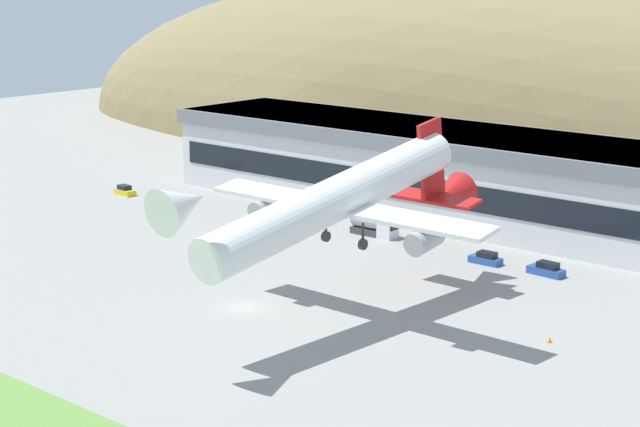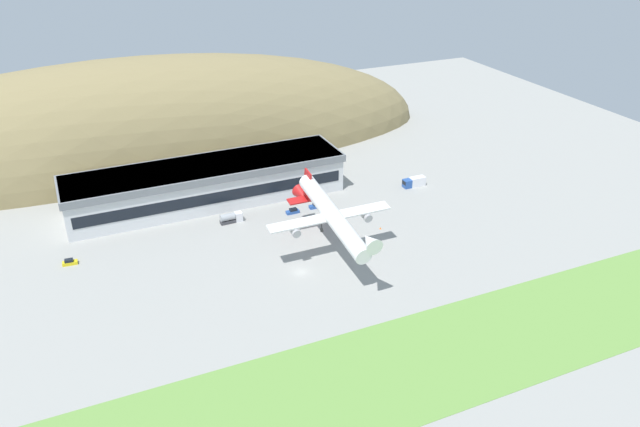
{
  "view_description": "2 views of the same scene",
  "coord_description": "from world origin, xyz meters",
  "px_view_note": "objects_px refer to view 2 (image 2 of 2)",
  "views": [
    {
      "loc": [
        76.49,
        -76.35,
        35.71
      ],
      "look_at": [
        8.3,
        2.75,
        11.05
      ],
      "focal_mm": 60.0,
      "sensor_mm": 36.0,
      "label": 1
    },
    {
      "loc": [
        -50.38,
        -125.38,
        86.98
      ],
      "look_at": [
        7.66,
        5.06,
        12.84
      ],
      "focal_mm": 35.0,
      "sensor_mm": 36.0,
      "label": 2
    }
  ],
  "objects_px": {
    "terminal_building": "(207,181)",
    "traffic_cone_0": "(380,228)",
    "service_car_2": "(316,206)",
    "fuel_truck": "(414,182)",
    "service_car_1": "(70,262)",
    "cargo_airplane": "(331,215)",
    "service_car_0": "(293,211)",
    "box_truck": "(231,218)"
  },
  "relations": [
    {
      "from": "service_car_0",
      "to": "cargo_airplane",
      "type": "bearing_deg",
      "value": -90.21
    },
    {
      "from": "service_car_1",
      "to": "fuel_truck",
      "type": "height_order",
      "value": "fuel_truck"
    },
    {
      "from": "service_car_1",
      "to": "fuel_truck",
      "type": "xyz_separation_m",
      "value": [
        108.07,
        5.24,
        0.81
      ]
    },
    {
      "from": "service_car_2",
      "to": "cargo_airplane",
      "type": "bearing_deg",
      "value": -106.04
    },
    {
      "from": "terminal_building",
      "to": "service_car_2",
      "type": "height_order",
      "value": "terminal_building"
    },
    {
      "from": "fuel_truck",
      "to": "terminal_building",
      "type": "bearing_deg",
      "value": 165.95
    },
    {
      "from": "fuel_truck",
      "to": "traffic_cone_0",
      "type": "bearing_deg",
      "value": -138.79
    },
    {
      "from": "terminal_building",
      "to": "fuel_truck",
      "type": "xyz_separation_m",
      "value": [
        65.19,
        -16.32,
        -5.6
      ]
    },
    {
      "from": "service_car_2",
      "to": "fuel_truck",
      "type": "bearing_deg",
      "value": 2.24
    },
    {
      "from": "terminal_building",
      "to": "service_car_2",
      "type": "distance_m",
      "value": 34.81
    },
    {
      "from": "fuel_truck",
      "to": "service_car_1",
      "type": "bearing_deg",
      "value": -177.23
    },
    {
      "from": "terminal_building",
      "to": "service_car_0",
      "type": "xyz_separation_m",
      "value": [
        21.28,
        -18.18,
        -6.42
      ]
    },
    {
      "from": "box_truck",
      "to": "traffic_cone_0",
      "type": "height_order",
      "value": "box_truck"
    },
    {
      "from": "service_car_1",
      "to": "traffic_cone_0",
      "type": "xyz_separation_m",
      "value": [
        83.64,
        -16.16,
        -0.36
      ]
    },
    {
      "from": "cargo_airplane",
      "to": "service_car_2",
      "type": "bearing_deg",
      "value": 73.96
    },
    {
      "from": "service_car_0",
      "to": "traffic_cone_0",
      "type": "relative_size",
      "value": 6.99
    },
    {
      "from": "traffic_cone_0",
      "to": "service_car_1",
      "type": "bearing_deg",
      "value": 169.07
    },
    {
      "from": "service_car_1",
      "to": "box_truck",
      "type": "height_order",
      "value": "box_truck"
    },
    {
      "from": "cargo_airplane",
      "to": "service_car_2",
      "type": "distance_m",
      "value": 31.6
    },
    {
      "from": "fuel_truck",
      "to": "traffic_cone_0",
      "type": "height_order",
      "value": "fuel_truck"
    },
    {
      "from": "cargo_airplane",
      "to": "service_car_1",
      "type": "xyz_separation_m",
      "value": [
        -64.06,
        24.32,
        -11.87
      ]
    },
    {
      "from": "terminal_building",
      "to": "traffic_cone_0",
      "type": "height_order",
      "value": "terminal_building"
    },
    {
      "from": "service_car_1",
      "to": "fuel_truck",
      "type": "distance_m",
      "value": 108.2
    },
    {
      "from": "service_car_2",
      "to": "traffic_cone_0",
      "type": "xyz_separation_m",
      "value": [
        11.48,
        -19.99,
        -0.39
      ]
    },
    {
      "from": "fuel_truck",
      "to": "service_car_2",
      "type": "bearing_deg",
      "value": -177.76
    },
    {
      "from": "service_car_0",
      "to": "service_car_2",
      "type": "relative_size",
      "value": 0.9
    },
    {
      "from": "terminal_building",
      "to": "traffic_cone_0",
      "type": "distance_m",
      "value": 55.94
    },
    {
      "from": "cargo_airplane",
      "to": "service_car_0",
      "type": "bearing_deg",
      "value": 89.79
    },
    {
      "from": "service_car_2",
      "to": "traffic_cone_0",
      "type": "height_order",
      "value": "service_car_2"
    },
    {
      "from": "cargo_airplane",
      "to": "service_car_1",
      "type": "bearing_deg",
      "value": 159.21
    },
    {
      "from": "cargo_airplane",
      "to": "traffic_cone_0",
      "type": "distance_m",
      "value": 24.48
    },
    {
      "from": "terminal_building",
      "to": "box_truck",
      "type": "xyz_separation_m",
      "value": [
        2.58,
        -16.22,
        -5.58
      ]
    },
    {
      "from": "fuel_truck",
      "to": "traffic_cone_0",
      "type": "xyz_separation_m",
      "value": [
        -24.44,
        -21.4,
        -1.17
      ]
    },
    {
      "from": "cargo_airplane",
      "to": "fuel_truck",
      "type": "relative_size",
      "value": 5.91
    },
    {
      "from": "fuel_truck",
      "to": "traffic_cone_0",
      "type": "distance_m",
      "value": 32.5
    },
    {
      "from": "terminal_building",
      "to": "service_car_1",
      "type": "height_order",
      "value": "terminal_building"
    },
    {
      "from": "service_car_1",
      "to": "traffic_cone_0",
      "type": "height_order",
      "value": "service_car_1"
    },
    {
      "from": "box_truck",
      "to": "service_car_1",
      "type": "bearing_deg",
      "value": -173.31
    },
    {
      "from": "terminal_building",
      "to": "service_car_0",
      "type": "bearing_deg",
      "value": -40.51
    },
    {
      "from": "cargo_airplane",
      "to": "service_car_0",
      "type": "xyz_separation_m",
      "value": [
        0.1,
        27.7,
        -11.88
      ]
    },
    {
      "from": "cargo_airplane",
      "to": "fuel_truck",
      "type": "distance_m",
      "value": 54.16
    },
    {
      "from": "service_car_1",
      "to": "box_truck",
      "type": "distance_m",
      "value": 45.79
    }
  ]
}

